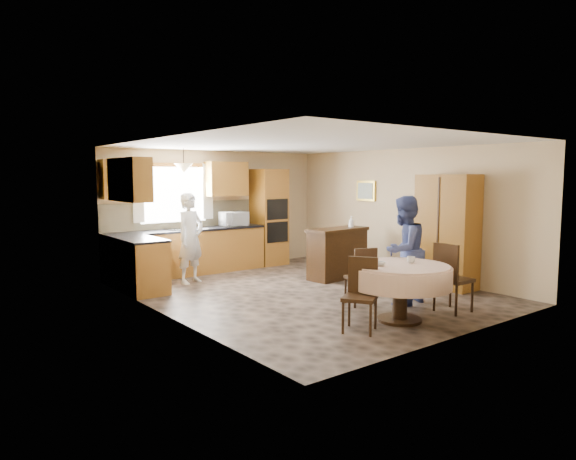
% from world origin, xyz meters
% --- Properties ---
extents(floor, '(5.00, 6.00, 0.01)m').
position_xyz_m(floor, '(0.00, 0.00, 0.00)').
color(floor, brown).
rests_on(floor, ground).
extents(ceiling, '(5.00, 6.00, 0.01)m').
position_xyz_m(ceiling, '(0.00, 0.00, 2.50)').
color(ceiling, white).
rests_on(ceiling, wall_back).
extents(wall_back, '(5.00, 0.02, 2.50)m').
position_xyz_m(wall_back, '(0.00, 3.00, 1.25)').
color(wall_back, tan).
rests_on(wall_back, floor).
extents(wall_front, '(5.00, 0.02, 2.50)m').
position_xyz_m(wall_front, '(0.00, -3.00, 1.25)').
color(wall_front, tan).
rests_on(wall_front, floor).
extents(wall_left, '(0.02, 6.00, 2.50)m').
position_xyz_m(wall_left, '(-2.50, 0.00, 1.25)').
color(wall_left, tan).
rests_on(wall_left, floor).
extents(wall_right, '(0.02, 6.00, 2.50)m').
position_xyz_m(wall_right, '(2.50, 0.00, 1.25)').
color(wall_right, tan).
rests_on(wall_right, floor).
extents(window, '(1.40, 0.03, 1.10)m').
position_xyz_m(window, '(-1.00, 2.98, 1.60)').
color(window, white).
rests_on(window, wall_back).
extents(curtain_left, '(0.22, 0.02, 1.15)m').
position_xyz_m(curtain_left, '(-1.75, 2.93, 1.65)').
color(curtain_left, white).
rests_on(curtain_left, wall_back).
extents(curtain_right, '(0.22, 0.02, 1.15)m').
position_xyz_m(curtain_right, '(-0.25, 2.93, 1.65)').
color(curtain_right, white).
rests_on(curtain_right, wall_back).
extents(base_cab_back, '(3.30, 0.60, 0.88)m').
position_xyz_m(base_cab_back, '(-0.85, 2.70, 0.44)').
color(base_cab_back, '#AD6F2E').
rests_on(base_cab_back, floor).
extents(counter_back, '(3.30, 0.64, 0.04)m').
position_xyz_m(counter_back, '(-0.85, 2.70, 0.90)').
color(counter_back, black).
rests_on(counter_back, base_cab_back).
extents(base_cab_left, '(0.60, 1.20, 0.88)m').
position_xyz_m(base_cab_left, '(-2.20, 1.80, 0.44)').
color(base_cab_left, '#AD6F2E').
rests_on(base_cab_left, floor).
extents(counter_left, '(0.64, 1.20, 0.04)m').
position_xyz_m(counter_left, '(-2.20, 1.80, 0.90)').
color(counter_left, black).
rests_on(counter_left, base_cab_left).
extents(backsplash, '(3.30, 0.02, 0.55)m').
position_xyz_m(backsplash, '(-0.85, 2.99, 1.18)').
color(backsplash, tan).
rests_on(backsplash, wall_back).
extents(wall_cab_left, '(0.85, 0.33, 0.72)m').
position_xyz_m(wall_cab_left, '(-2.05, 2.83, 1.91)').
color(wall_cab_left, '#A17428').
rests_on(wall_cab_left, wall_back).
extents(wall_cab_right, '(0.90, 0.33, 0.72)m').
position_xyz_m(wall_cab_right, '(0.15, 2.83, 1.91)').
color(wall_cab_right, '#A17428').
rests_on(wall_cab_right, wall_back).
extents(wall_cab_side, '(0.33, 1.20, 0.72)m').
position_xyz_m(wall_cab_side, '(-2.33, 1.80, 1.91)').
color(wall_cab_side, '#A17428').
rests_on(wall_cab_side, wall_left).
extents(oven_tower, '(0.66, 0.62, 2.12)m').
position_xyz_m(oven_tower, '(1.15, 2.69, 1.06)').
color(oven_tower, '#AD6F2E').
rests_on(oven_tower, floor).
extents(oven_upper, '(0.56, 0.01, 0.45)m').
position_xyz_m(oven_upper, '(1.15, 2.38, 1.25)').
color(oven_upper, black).
rests_on(oven_upper, oven_tower).
extents(oven_lower, '(0.56, 0.01, 0.45)m').
position_xyz_m(oven_lower, '(1.15, 2.38, 0.75)').
color(oven_lower, black).
rests_on(oven_lower, oven_tower).
extents(pendant, '(0.36, 0.36, 0.18)m').
position_xyz_m(pendant, '(-1.00, 2.50, 2.12)').
color(pendant, beige).
rests_on(pendant, ceiling).
extents(sideboard, '(1.32, 0.65, 0.91)m').
position_xyz_m(sideboard, '(1.26, 0.59, 0.46)').
color(sideboard, '#351F0E').
rests_on(sideboard, floor).
extents(space_heater, '(0.46, 0.40, 0.53)m').
position_xyz_m(space_heater, '(1.55, 0.89, 0.26)').
color(space_heater, black).
rests_on(space_heater, floor).
extents(cupboard, '(0.52, 1.05, 2.00)m').
position_xyz_m(cupboard, '(2.22, -1.19, 1.00)').
color(cupboard, '#AD6F2E').
rests_on(cupboard, floor).
extents(dining_table, '(1.36, 1.36, 0.78)m').
position_xyz_m(dining_table, '(-0.09, -2.10, 0.61)').
color(dining_table, '#351F0E').
rests_on(dining_table, floor).
extents(chair_left, '(0.56, 0.56, 0.93)m').
position_xyz_m(chair_left, '(-0.80, -2.06, 0.52)').
color(chair_left, '#351F0E').
rests_on(chair_left, floor).
extents(chair_back, '(0.50, 0.50, 0.90)m').
position_xyz_m(chair_back, '(0.10, -1.21, 0.50)').
color(chair_back, '#351F0E').
rests_on(chair_back, floor).
extents(chair_right, '(0.45, 0.45, 1.01)m').
position_xyz_m(chair_right, '(0.83, -2.25, 0.56)').
color(chair_right, '#351F0E').
rests_on(chair_right, floor).
extents(framed_picture, '(0.06, 0.51, 0.43)m').
position_xyz_m(framed_picture, '(2.47, 1.01, 1.66)').
color(framed_picture, gold).
rests_on(framed_picture, wall_right).
extents(microwave, '(0.57, 0.40, 0.30)m').
position_xyz_m(microwave, '(0.20, 2.65, 1.07)').
color(microwave, silver).
rests_on(microwave, counter_back).
extents(person_sink, '(0.71, 0.58, 1.66)m').
position_xyz_m(person_sink, '(-1.18, 1.91, 0.83)').
color(person_sink, silver).
rests_on(person_sink, floor).
extents(person_dining, '(0.90, 0.75, 1.67)m').
position_xyz_m(person_dining, '(0.68, -1.51, 0.84)').
color(person_dining, '#3B4882').
rests_on(person_dining, floor).
extents(bowl_sideboard, '(0.31, 0.31, 0.06)m').
position_xyz_m(bowl_sideboard, '(1.01, 0.59, 0.94)').
color(bowl_sideboard, '#B2B2B2').
rests_on(bowl_sideboard, sideboard).
extents(bottle_sideboard, '(0.14, 0.14, 0.28)m').
position_xyz_m(bottle_sideboard, '(1.63, 0.59, 1.05)').
color(bottle_sideboard, silver).
rests_on(bottle_sideboard, sideboard).
extents(cup_table, '(0.11, 0.11, 0.09)m').
position_xyz_m(cup_table, '(0.13, -2.09, 0.82)').
color(cup_table, '#B2B2B2').
rests_on(cup_table, dining_table).
extents(bowl_table, '(0.19, 0.19, 0.05)m').
position_xyz_m(bowl_table, '(-0.38, -1.98, 0.80)').
color(bowl_table, '#B2B2B2').
rests_on(bowl_table, dining_table).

